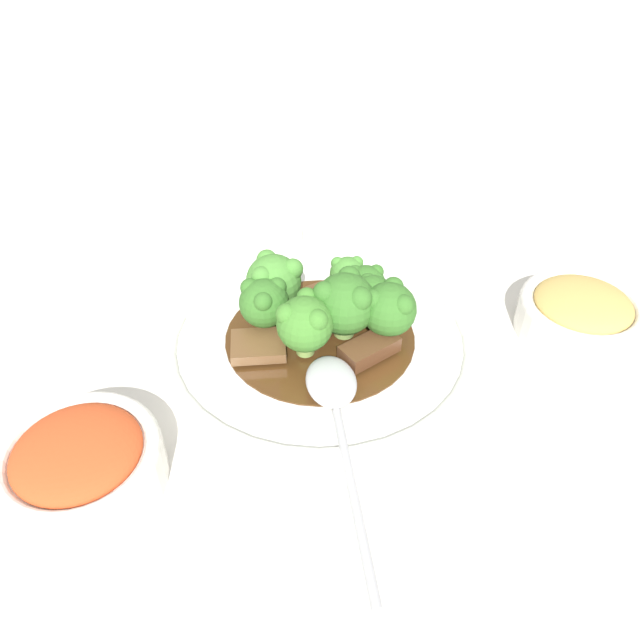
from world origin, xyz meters
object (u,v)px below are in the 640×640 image
object	(u,v)px
broccoli_floret_1	(305,323)
broccoli_floret_6	(347,273)
side_bowl_appetizer	(580,313)
sauce_dish	(275,233)
beef_strip_3	(308,317)
broccoli_floret_2	(371,297)
beef_strip_1	(258,346)
broccoli_floret_5	(274,280)
broccoli_floret_7	(345,302)
broccoli_floret_0	(264,302)
main_plate	(320,340)
broccoli_floret_3	(366,284)
beef_strip_0	(334,302)
serving_spoon	(335,399)
side_bowl_kimchi	(81,462)
broccoli_floret_4	(389,308)
beef_strip_2	(369,349)

from	to	relation	value
broccoli_floret_1	broccoli_floret_6	bearing A→B (deg)	32.42
side_bowl_appetizer	sauce_dish	bearing A→B (deg)	117.06
beef_strip_3	broccoli_floret_2	size ratio (longest dim) A/B	1.38
beef_strip_1	broccoli_floret_5	distance (m)	0.07
broccoli_floret_2	broccoli_floret_7	xyz separation A→B (m)	(-0.03, -0.00, 0.01)
broccoli_floret_0	sauce_dish	world-z (taller)	broccoli_floret_0
main_plate	broccoli_floret_3	size ratio (longest dim) A/B	6.76
beef_strip_0	serving_spoon	size ratio (longest dim) A/B	0.27
broccoli_floret_5	serving_spoon	bearing A→B (deg)	-100.05
beef_strip_0	side_bowl_kimchi	bearing A→B (deg)	-168.43
main_plate	sauce_dish	bearing A→B (deg)	71.93
main_plate	beef_strip_3	xyz separation A→B (m)	(-0.00, 0.02, 0.01)
broccoli_floret_4	broccoli_floret_6	xyz separation A→B (m)	(0.01, 0.07, -0.01)
broccoli_floret_7	main_plate	bearing A→B (deg)	143.99
broccoli_floret_1	broccoli_floret_5	size ratio (longest dim) A/B	1.01
main_plate	broccoli_floret_2	distance (m)	0.06
beef_strip_0	beef_strip_2	distance (m)	0.07
beef_strip_3	broccoli_floret_7	bearing A→B (deg)	-60.54
broccoli_floret_4	broccoli_floret_5	distance (m)	0.11
broccoli_floret_0	broccoli_floret_4	xyz separation A→B (m)	(0.09, -0.07, 0.00)
broccoli_floret_2	broccoli_floret_3	xyz separation A→B (m)	(0.01, 0.02, -0.00)
beef_strip_1	broccoli_floret_1	xyz separation A→B (m)	(0.03, -0.02, 0.03)
broccoli_floret_2	serving_spoon	bearing A→B (deg)	-141.15
beef_strip_1	serving_spoon	bearing A→B (deg)	-78.20
beef_strip_0	broccoli_floret_1	xyz separation A→B (m)	(-0.06, -0.04, 0.03)
serving_spoon	side_bowl_kimchi	size ratio (longest dim) A/B	1.75
beef_strip_1	beef_strip_0	bearing A→B (deg)	8.16
main_plate	serving_spoon	size ratio (longest dim) A/B	1.35
beef_strip_0	broccoli_floret_4	distance (m)	0.07
beef_strip_0	serving_spoon	bearing A→B (deg)	-124.18
beef_strip_2	main_plate	bearing A→B (deg)	111.99
beef_strip_2	broccoli_floret_6	xyz separation A→B (m)	(0.04, 0.09, 0.02)
broccoli_floret_6	main_plate	bearing A→B (deg)	-146.59
beef_strip_0	broccoli_floret_2	xyz separation A→B (m)	(0.02, -0.03, 0.02)
beef_strip_1	beef_strip_2	bearing A→B (deg)	-37.05
beef_strip_0	sauce_dish	world-z (taller)	beef_strip_0
main_plate	serving_spoon	distance (m)	0.09
serving_spoon	side_bowl_appetizer	world-z (taller)	side_bowl_appetizer
beef_strip_1	broccoli_floret_4	size ratio (longest dim) A/B	1.11
beef_strip_2	broccoli_floret_1	xyz separation A→B (m)	(-0.04, 0.03, 0.03)
broccoli_floret_2	side_bowl_kimchi	world-z (taller)	broccoli_floret_2
broccoli_floret_5	side_bowl_kimchi	bearing A→B (deg)	-158.03
beef_strip_0	broccoli_floret_5	size ratio (longest dim) A/B	1.01
beef_strip_2	side_bowl_kimchi	xyz separation A→B (m)	(-0.25, 0.02, -0.00)
broccoli_floret_2	broccoli_floret_5	distance (m)	0.09
sauce_dish	side_bowl_appetizer	bearing A→B (deg)	-62.94
sauce_dish	broccoli_floret_6	bearing A→B (deg)	-92.16
side_bowl_appetizer	beef_strip_1	bearing A→B (deg)	155.67
broccoli_floret_4	broccoli_floret_7	distance (m)	0.04
broccoli_floret_7	broccoli_floret_0	bearing A→B (deg)	140.30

